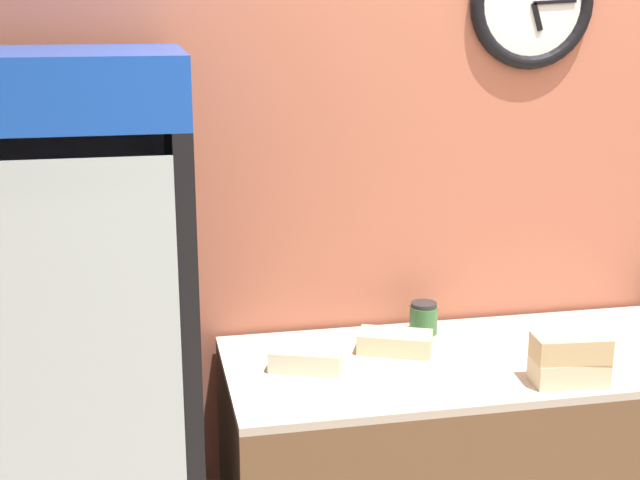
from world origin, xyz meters
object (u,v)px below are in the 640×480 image
at_px(sandwich_stack_bottom, 569,371).
at_px(condiment_jar, 424,318).
at_px(beverage_cooler, 70,348).
at_px(sandwich_flat_right, 395,342).
at_px(sandwich_stack_middle, 571,348).
at_px(sandwich_flat_left, 306,360).

height_order(sandwich_stack_bottom, condiment_jar, condiment_jar).
bearing_deg(sandwich_stack_bottom, condiment_jar, 121.14).
relative_size(beverage_cooler, sandwich_flat_right, 7.20).
bearing_deg(sandwich_stack_middle, sandwich_stack_bottom, 0.00).
bearing_deg(sandwich_stack_bottom, sandwich_flat_left, 161.11).
height_order(sandwich_stack_bottom, sandwich_stack_middle, sandwich_stack_middle).
height_order(beverage_cooler, sandwich_flat_right, beverage_cooler).
bearing_deg(sandwich_stack_middle, sandwich_flat_left, 161.11).
xyz_separation_m(sandwich_stack_middle, condiment_jar, (-0.29, 0.48, -0.06)).
relative_size(sandwich_stack_middle, sandwich_flat_left, 0.94).
relative_size(sandwich_flat_left, sandwich_flat_right, 0.92).
distance_m(sandwich_flat_left, condiment_jar, 0.51).
distance_m(beverage_cooler, condiment_jar, 1.17).
xyz_separation_m(sandwich_stack_middle, sandwich_flat_left, (-0.74, 0.25, -0.08)).
height_order(sandwich_flat_left, sandwich_flat_right, same).
relative_size(sandwich_flat_left, condiment_jar, 2.22).
bearing_deg(sandwich_flat_right, sandwich_stack_bottom, -37.79).
bearing_deg(condiment_jar, sandwich_flat_right, -134.43).
bearing_deg(condiment_jar, beverage_cooler, -169.42).
bearing_deg(sandwich_flat_right, sandwich_flat_left, -164.91).
bearing_deg(beverage_cooler, sandwich_stack_bottom, -10.62).
bearing_deg(beverage_cooler, sandwich_flat_left, -1.26).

